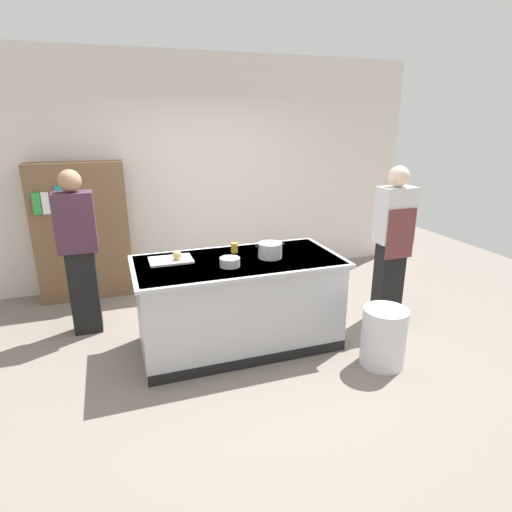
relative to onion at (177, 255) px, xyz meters
name	(u,v)px	position (x,y,z in m)	size (l,w,h in m)	color
ground_plane	(239,343)	(0.56, -0.13, -0.96)	(10.00, 10.00, 0.00)	slate
back_wall	(193,171)	(0.56, 1.97, 0.54)	(6.40, 0.12, 3.00)	silver
counter_island	(239,302)	(0.56, -0.14, -0.50)	(1.98, 0.98, 0.90)	#B7BABF
cutting_board	(171,260)	(-0.06, 0.04, -0.05)	(0.40, 0.28, 0.02)	silver
onion	(177,255)	(0.00, 0.00, 0.00)	(0.09, 0.09, 0.09)	tan
stock_pot	(270,250)	(0.87, -0.17, 0.01)	(0.30, 0.23, 0.15)	#B7BABF
mixing_bowl	(230,262)	(0.43, -0.29, -0.02)	(0.19, 0.19, 0.08)	#B7BABF
juice_cup	(234,248)	(0.59, 0.10, -0.01)	(0.07, 0.07, 0.10)	yellow
trash_bin	(384,337)	(1.70, -0.92, -0.69)	(0.40, 0.40, 0.55)	silver
person_chef	(392,241)	(2.33, -0.10, -0.05)	(0.38, 0.25, 1.72)	black
person_guest	(79,250)	(-0.89, 0.67, -0.05)	(0.38, 0.24, 1.72)	black
bookshelf	(82,232)	(-0.91, 1.66, -0.11)	(1.10, 0.31, 1.70)	brown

